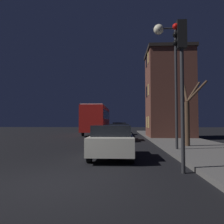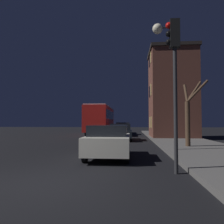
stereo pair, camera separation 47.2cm
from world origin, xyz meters
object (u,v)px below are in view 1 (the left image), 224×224
object	(u,v)px
car_mid_lane	(119,132)
streetlamp	(166,54)
car_near_lane	(112,141)
traffic_light	(181,64)
bare_tree	(189,114)
bus	(97,118)
car_far_lane	(119,128)

from	to	relation	value
car_mid_lane	streetlamp	bearing A→B (deg)	-69.88
streetlamp	car_near_lane	size ratio (longest dim) A/B	1.74
streetlamp	traffic_light	xyz separation A→B (m)	(-0.50, -4.80, -1.82)
streetlamp	car_mid_lane	size ratio (longest dim) A/B	1.56
traffic_light	car_mid_lane	bearing A→B (deg)	100.23
bare_tree	car_mid_lane	world-z (taller)	bare_tree
bus	streetlamp	bearing A→B (deg)	-70.37
streetlamp	traffic_light	world-z (taller)	streetlamp
bus	car_near_lane	bearing A→B (deg)	-81.05
bare_tree	car_mid_lane	distance (m)	7.29
traffic_light	bare_tree	xyz separation A→B (m)	(2.14, 6.46, -1.37)
bare_tree	car_far_lane	bearing A→B (deg)	107.23
car_near_lane	car_mid_lane	size ratio (longest dim) A/B	0.90
traffic_light	streetlamp	bearing A→B (deg)	84.01
car_far_lane	bus	bearing A→B (deg)	-177.65
car_near_lane	car_mid_lane	xyz separation A→B (m)	(0.15, 9.37, -0.01)
traffic_light	bare_tree	world-z (taller)	traffic_light
traffic_light	bare_tree	bearing A→B (deg)	71.65
bare_tree	car_far_lane	size ratio (longest dim) A/B	0.89
streetlamp	bare_tree	distance (m)	3.96
streetlamp	bare_tree	bearing A→B (deg)	45.38
car_far_lane	bare_tree	bearing A→B (deg)	-72.77
traffic_light	car_near_lane	distance (m)	4.54
bus	car_near_lane	xyz separation A→B (m)	(2.81, -17.86, -1.35)
bare_tree	car_mid_lane	xyz separation A→B (m)	(-4.34, 5.71, -1.33)
traffic_light	car_mid_lane	distance (m)	12.66
car_mid_lane	traffic_light	bearing A→B (deg)	-79.77
streetlamp	car_near_lane	distance (m)	5.70
traffic_light	car_near_lane	world-z (taller)	traffic_light
car_near_lane	bare_tree	bearing A→B (deg)	39.22
traffic_light	bus	distance (m)	21.34
traffic_light	car_near_lane	size ratio (longest dim) A/B	1.25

